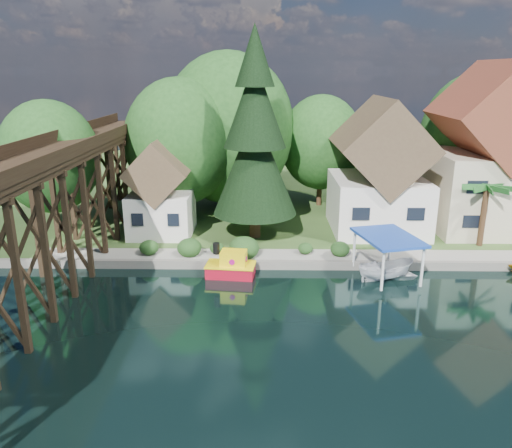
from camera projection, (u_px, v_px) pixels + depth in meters
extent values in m
plane|color=black|center=(309.00, 323.00, 27.78)|extent=(140.00, 140.00, 0.00)
cube|color=#2F4C1E|center=(285.00, 186.00, 60.22)|extent=(140.00, 52.00, 0.50)
cube|color=slate|center=(356.00, 265.00, 35.28)|extent=(60.00, 0.40, 0.62)
cube|color=gray|center=(381.00, 256.00, 36.43)|extent=(50.00, 2.60, 0.06)
cube|color=black|center=(15.00, 255.00, 26.86)|extent=(4.00, 0.36, 8.00)
cube|color=black|center=(40.00, 236.00, 29.92)|extent=(4.00, 0.36, 8.00)
cube|color=black|center=(61.00, 221.00, 32.98)|extent=(4.00, 0.36, 8.00)
cube|color=black|center=(78.00, 208.00, 36.03)|extent=(4.00, 0.36, 8.00)
cube|color=black|center=(93.00, 197.00, 39.09)|extent=(4.00, 0.36, 8.00)
cube|color=black|center=(105.00, 188.00, 42.15)|extent=(4.00, 0.36, 8.00)
cube|color=black|center=(116.00, 180.00, 45.21)|extent=(4.00, 0.36, 8.00)
cube|color=black|center=(125.00, 173.00, 48.27)|extent=(4.00, 0.36, 8.00)
cube|color=black|center=(134.00, 167.00, 51.33)|extent=(4.00, 0.36, 8.00)
cube|color=black|center=(24.00, 161.00, 31.43)|extent=(0.35, 44.00, 0.35)
cube|color=black|center=(79.00, 161.00, 31.38)|extent=(0.35, 44.00, 0.35)
cube|color=black|center=(51.00, 156.00, 31.32)|extent=(4.00, 44.00, 0.30)
cube|color=black|center=(18.00, 147.00, 31.19)|extent=(0.12, 44.00, 0.80)
cube|color=black|center=(81.00, 148.00, 31.13)|extent=(0.12, 44.00, 0.80)
cube|color=white|center=(377.00, 204.00, 42.17)|extent=(7.50, 8.00, 4.50)
cube|color=brown|center=(381.00, 145.00, 40.72)|extent=(7.64, 8.64, 7.64)
cube|color=black|center=(361.00, 214.00, 38.27)|extent=(1.35, 0.08, 1.00)
cube|color=black|center=(416.00, 214.00, 38.21)|extent=(1.35, 0.08, 1.00)
cube|color=beige|center=(483.00, 191.00, 42.21)|extent=(8.50, 8.50, 6.50)
cube|color=brown|center=(493.00, 115.00, 40.37)|extent=(8.65, 9.18, 8.65)
cube|color=black|center=(476.00, 200.00, 38.05)|extent=(1.53, 0.08, 1.00)
cube|color=white|center=(162.00, 213.00, 41.16)|extent=(5.00, 5.00, 3.50)
cube|color=brown|center=(159.00, 171.00, 40.12)|extent=(5.09, 5.40, 5.09)
cube|color=black|center=(137.00, 220.00, 38.70)|extent=(0.90, 0.08, 1.00)
cube|color=black|center=(173.00, 220.00, 38.65)|extent=(0.90, 0.08, 1.00)
cylinder|color=#382314|center=(182.00, 194.00, 45.30)|extent=(0.50, 0.50, 4.50)
ellipsoid|color=#1D4819|center=(180.00, 142.00, 43.90)|extent=(4.40, 4.40, 5.06)
cylinder|color=#382314|center=(229.00, 183.00, 48.99)|extent=(0.50, 0.50, 4.95)
ellipsoid|color=#1D4819|center=(228.00, 129.00, 47.46)|extent=(5.00, 5.00, 5.75)
cylinder|color=#382314|center=(319.00, 185.00, 49.94)|extent=(0.50, 0.50, 4.05)
ellipsoid|color=#1D4819|center=(321.00, 143.00, 48.69)|extent=(4.00, 4.00, 4.60)
cylinder|color=#382314|center=(470.00, 184.00, 49.65)|extent=(0.50, 0.50, 4.50)
ellipsoid|color=#1D4819|center=(476.00, 136.00, 48.26)|extent=(4.60, 4.60, 5.29)
cylinder|color=#382314|center=(56.00, 208.00, 41.69)|extent=(0.50, 0.50, 4.05)
ellipsoid|color=#1D4819|center=(50.00, 157.00, 40.44)|extent=(4.00, 4.00, 4.60)
ellipsoid|color=#183A15|center=(189.00, 246.00, 36.33)|extent=(1.98, 1.98, 1.53)
ellipsoid|color=#183A15|center=(217.00, 247.00, 36.64)|extent=(1.54, 1.54, 1.19)
ellipsoid|color=#183A15|center=(244.00, 246.00, 36.05)|extent=(2.20, 2.20, 1.70)
ellipsoid|color=#183A15|center=(149.00, 246.00, 36.59)|extent=(1.76, 1.76, 1.36)
ellipsoid|color=#183A15|center=(305.00, 247.00, 36.63)|extent=(1.54, 1.54, 1.19)
ellipsoid|color=#183A15|center=(340.00, 247.00, 36.28)|extent=(1.76, 1.76, 1.36)
cylinder|color=#382314|center=(255.00, 219.00, 40.38)|extent=(0.91, 0.91, 3.02)
cone|color=black|center=(255.00, 163.00, 39.05)|extent=(6.65, 6.65, 8.07)
cone|color=black|center=(255.00, 104.00, 37.73)|extent=(4.84, 4.84, 6.55)
cone|color=black|center=(255.00, 55.00, 36.69)|extent=(3.02, 3.02, 4.54)
cylinder|color=#382314|center=(483.00, 218.00, 38.14)|extent=(0.44, 0.44, 4.43)
ellipsoid|color=#1A501E|center=(487.00, 187.00, 37.43)|extent=(4.58, 4.58, 1.01)
cube|color=#AC0B20|center=(231.00, 271.00, 34.12)|extent=(3.38, 2.05, 0.86)
cube|color=yellow|center=(231.00, 265.00, 33.98)|extent=(3.50, 2.17, 0.11)
cube|color=yellow|center=(234.00, 259.00, 33.83)|extent=(1.84, 1.46, 1.07)
cylinder|color=black|center=(216.00, 248.00, 33.76)|extent=(0.47, 0.47, 0.75)
cylinder|color=#B60E78|center=(232.00, 262.00, 33.19)|extent=(0.39, 0.13, 0.39)
cylinder|color=#B60E78|center=(235.00, 255.00, 34.46)|extent=(0.39, 0.13, 0.39)
cylinder|color=#B60E78|center=(246.00, 259.00, 33.73)|extent=(0.13, 0.39, 0.39)
imported|color=white|center=(392.00, 271.00, 34.13)|extent=(4.15, 3.74, 0.71)
imported|color=white|center=(386.00, 269.00, 33.37)|extent=(4.16, 2.40, 1.51)
cube|color=#1B46B5|center=(388.00, 237.00, 32.70)|extent=(4.44, 5.53, 0.18)
cylinder|color=white|center=(422.00, 267.00, 31.43)|extent=(0.18, 0.18, 2.73)
cylinder|color=white|center=(390.00, 245.00, 35.38)|extent=(0.18, 0.18, 2.73)
cylinder|color=white|center=(383.00, 270.00, 30.82)|extent=(0.18, 0.18, 2.73)
cylinder|color=white|center=(354.00, 248.00, 34.78)|extent=(0.18, 0.18, 2.73)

